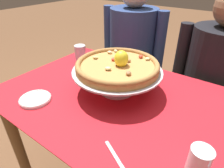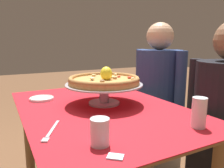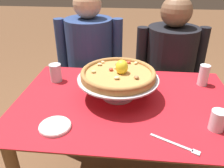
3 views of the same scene
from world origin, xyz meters
TOP-DOWN VIEW (x-y plane):
  - dining_table at (0.00, 0.00)m, footprint 1.18×0.81m
  - pizza_stand at (-0.04, 0.04)m, footprint 0.43×0.43m
  - pizza at (-0.04, 0.05)m, footprint 0.40×0.40m
  - water_glass_back_right at (0.46, 0.24)m, footprint 0.06×0.06m
  - water_glass_front_right at (0.42, -0.19)m, footprint 0.07×0.07m
  - water_glass_back_left at (-0.44, 0.20)m, footprint 0.07×0.07m
  - side_plate at (-0.30, -0.25)m, footprint 0.15×0.15m
  - dinner_fork at (0.23, -0.32)m, footprint 0.19×0.11m
  - sugar_packet at (0.51, -0.18)m, footprint 0.06×0.06m
  - diner_left at (-0.32, 0.66)m, footprint 0.52×0.40m

SIDE VIEW (x-z plane):
  - diner_left at x=-0.32m, z-range -0.01..1.22m
  - dining_table at x=0.00m, z-range 0.25..0.97m
  - sugar_packet at x=0.51m, z-range 0.73..0.73m
  - dinner_fork at x=0.23m, z-range 0.73..0.73m
  - side_plate at x=-0.30m, z-range 0.73..0.74m
  - water_glass_front_right at x=0.42m, z-range 0.72..0.82m
  - water_glass_back_left at x=-0.44m, z-range 0.72..0.83m
  - water_glass_back_right at x=0.46m, z-range 0.72..0.85m
  - pizza_stand at x=-0.04m, z-range 0.76..0.87m
  - pizza at x=-0.04m, z-range 0.82..0.92m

